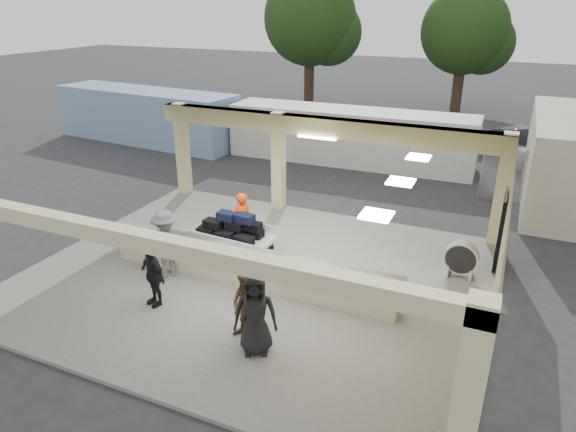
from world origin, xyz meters
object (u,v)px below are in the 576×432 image
at_px(passenger_b, 153,275).
at_px(container_white, 349,136).
at_px(luggage_cart, 232,233).
at_px(baggage_counter, 247,267).
at_px(baggage_handler, 241,223).
at_px(car_dark, 525,147).
at_px(container_blue, 146,116).
at_px(passenger_c, 166,244).
at_px(drum_fan, 461,258).
at_px(passenger_d, 255,313).
at_px(passenger_a, 248,307).

distance_m(passenger_b, container_white, 13.79).
bearing_deg(container_white, luggage_cart, -91.58).
distance_m(baggage_counter, baggage_handler, 1.96).
bearing_deg(car_dark, baggage_handler, -168.77).
xyz_separation_m(luggage_cart, baggage_handler, (0.12, 0.33, 0.20)).
distance_m(baggage_counter, container_blue, 16.52).
relative_size(luggage_cart, passenger_b, 1.50).
distance_m(baggage_handler, passenger_c, 2.39).
bearing_deg(container_blue, drum_fan, -21.43).
distance_m(baggage_counter, car_dark, 16.47).
bearing_deg(container_blue, passenger_d, -40.12).
bearing_deg(car_dark, passenger_a, -156.84).
bearing_deg(container_white, car_dark, 21.94).
height_order(baggage_counter, passenger_c, passenger_c).
height_order(container_white, container_blue, container_blue).
distance_m(passenger_b, car_dark, 18.76).
bearing_deg(container_white, container_blue, -177.38).
relative_size(passenger_a, container_white, 0.15).
bearing_deg(passenger_b, passenger_c, 132.62).
bearing_deg(passenger_a, container_white, 102.20).
relative_size(container_white, container_blue, 1.08).
bearing_deg(passenger_a, container_blue, 137.85).
xyz_separation_m(luggage_cart, container_blue, (-10.87, 10.03, 0.54)).
bearing_deg(container_white, passenger_d, -80.92).
height_order(luggage_cart, passenger_d, passenger_d).
height_order(luggage_cart, drum_fan, luggage_cart).
xyz_separation_m(drum_fan, passenger_b, (-6.68, -4.48, 0.26)).
relative_size(passenger_a, car_dark, 0.36).
height_order(baggage_counter, passenger_d, passenger_d).
distance_m(luggage_cart, container_blue, 14.80).
height_order(baggage_handler, passenger_b, baggage_handler).
relative_size(drum_fan, passenger_a, 0.61).
height_order(baggage_counter, car_dark, car_dark).
height_order(luggage_cart, baggage_handler, baggage_handler).
bearing_deg(baggage_handler, passenger_a, 63.60).
bearing_deg(drum_fan, passenger_c, -152.71).
height_order(baggage_counter, container_white, container_white).
distance_m(baggage_handler, car_dark, 15.46).
bearing_deg(container_blue, baggage_counter, -37.96).
distance_m(baggage_handler, passenger_a, 4.34).
bearing_deg(container_blue, passenger_c, -44.73).
distance_m(car_dark, container_blue, 18.89).
distance_m(baggage_counter, passenger_b, 2.42).
relative_size(baggage_counter, drum_fan, 8.18).
bearing_deg(passenger_d, container_blue, 110.22).
height_order(passenger_a, passenger_b, passenger_a).
bearing_deg(container_white, passenger_a, -82.06).
bearing_deg(passenger_c, baggage_handler, 14.25).
xyz_separation_m(drum_fan, baggage_handler, (-6.11, -1.07, 0.39)).
bearing_deg(container_white, baggage_handler, -90.91).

